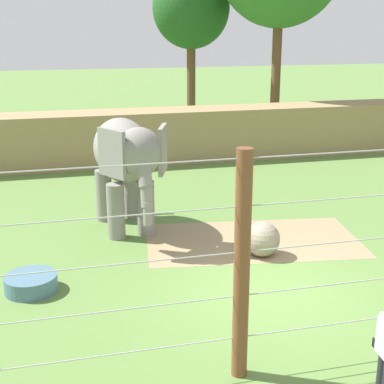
{
  "coord_description": "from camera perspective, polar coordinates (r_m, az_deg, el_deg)",
  "views": [
    {
      "loc": [
        -4.3,
        -10.08,
        5.44
      ],
      "look_at": [
        -1.01,
        2.94,
        1.4
      ],
      "focal_mm": 53.01,
      "sensor_mm": 36.0,
      "label": 1
    }
  ],
  "objects": [
    {
      "name": "ground_plane",
      "position": [
        12.23,
        8.11,
        -9.84
      ],
      "size": [
        120.0,
        120.0,
        0.0
      ],
      "primitive_type": "plane",
      "color": "#5B7F3D"
    },
    {
      "name": "water_tub",
      "position": [
        12.52,
        -15.9,
        -8.78
      ],
      "size": [
        1.1,
        1.1,
        0.35
      ],
      "color": "slate",
      "rests_on": "ground"
    },
    {
      "name": "cable_fence",
      "position": [
        9.34,
        14.72,
        -6.33
      ],
      "size": [
        12.01,
        0.25,
        3.72
      ],
      "color": "brown",
      "rests_on": "ground"
    },
    {
      "name": "embankment_wall",
      "position": [
        22.93,
        -3.12,
        5.66
      ],
      "size": [
        36.0,
        1.8,
        2.08
      ],
      "primitive_type": "cube",
      "color": "#997F56",
      "rests_on": "ground"
    },
    {
      "name": "elephant",
      "position": [
        14.95,
        -6.72,
        3.47
      ],
      "size": [
        1.87,
        4.14,
        3.07
      ],
      "color": "gray",
      "rests_on": "ground"
    },
    {
      "name": "tree_left_of_centre",
      "position": [
        29.23,
        -0.09,
        17.97
      ],
      "size": [
        3.8,
        3.8,
        8.11
      ],
      "color": "brown",
      "rests_on": "ground"
    },
    {
      "name": "enrichment_ball",
      "position": [
        13.79,
        7.1,
        -4.72
      ],
      "size": [
        0.85,
        0.85,
        0.85
      ],
      "primitive_type": "sphere",
      "color": "gray",
      "rests_on": "ground"
    },
    {
      "name": "dirt_patch",
      "position": [
        14.84,
        6.12,
        -4.84
      ],
      "size": [
        5.83,
        3.71,
        0.01
      ],
      "primitive_type": "cube",
      "rotation": [
        0.0,
        0.0,
        -0.14
      ],
      "color": "#937F5B",
      "rests_on": "ground"
    }
  ]
}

